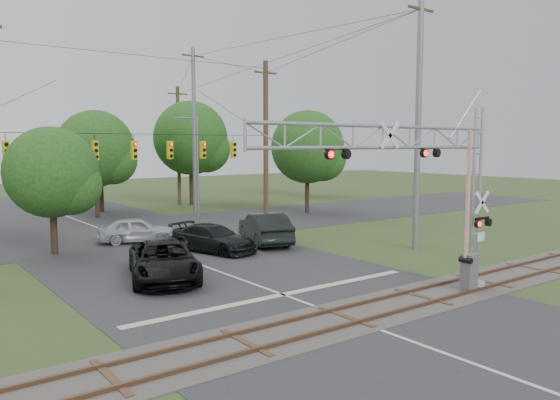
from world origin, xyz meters
TOP-DOWN VIEW (x-y plane):
  - ground at (0.00, 0.00)m, footprint 160.00×160.00m
  - road_main at (0.00, 10.00)m, footprint 14.00×90.00m
  - road_cross at (0.00, 24.00)m, footprint 90.00×12.00m
  - railroad_track at (0.00, 2.00)m, footprint 90.00×3.20m
  - crossing_gantry at (3.44, 1.64)m, footprint 11.51×0.93m
  - traffic_signal_span at (0.88, 20.00)m, footprint 19.34×0.36m
  - pickup_black at (-2.62, 10.53)m, footprint 4.58×6.51m
  - car_dark at (2.19, 14.65)m, footprint 3.56×5.52m
  - sedan_silver at (-0.04, 19.89)m, footprint 4.78×3.12m
  - suv_dark at (5.89, 15.02)m, footprint 3.68×5.90m
  - streetlight at (8.27, 27.91)m, footprint 2.16×0.22m
  - utility_poles at (3.05, 23.18)m, footprint 23.22×28.81m
  - treeline at (1.56, 32.38)m, footprint 58.54×27.64m

SIDE VIEW (x-z plane):
  - ground at x=0.00m, z-range 0.00..0.00m
  - road_main at x=0.00m, z-range 0.00..0.02m
  - road_cross at x=0.00m, z-range 0.00..0.02m
  - railroad_track at x=0.00m, z-range -0.05..0.11m
  - car_dark at x=2.19m, z-range 0.00..1.49m
  - sedan_silver at x=-0.04m, z-range 0.00..1.51m
  - pickup_black at x=-2.62m, z-range 0.00..1.65m
  - suv_dark at x=5.89m, z-range 0.00..1.83m
  - streetlight at x=8.27m, z-range 0.48..8.57m
  - crossing_gantry at x=3.44m, z-range 0.90..8.16m
  - treeline at x=1.56m, z-range 0.57..10.57m
  - traffic_signal_span at x=0.88m, z-range -0.05..11.45m
  - utility_poles at x=3.05m, z-range -0.44..13.37m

